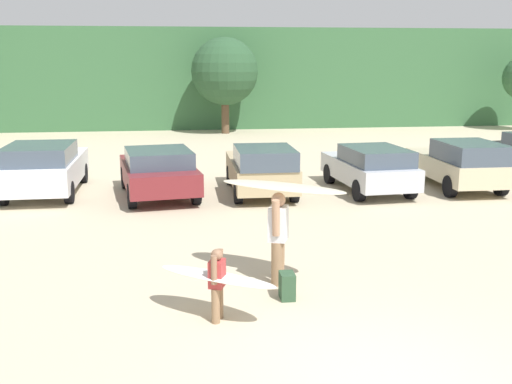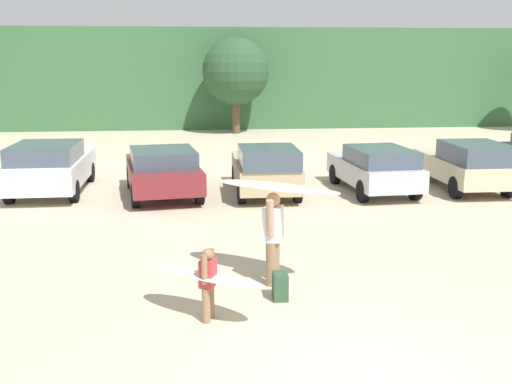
{
  "view_description": "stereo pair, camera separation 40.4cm",
  "coord_description": "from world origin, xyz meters",
  "views": [
    {
      "loc": [
        -2.5,
        -6.62,
        3.94
      ],
      "look_at": [
        -0.77,
        6.75,
        0.98
      ],
      "focal_mm": 42.89,
      "sensor_mm": 36.0,
      "label": 1
    },
    {
      "loc": [
        -2.09,
        -6.66,
        3.94
      ],
      "look_at": [
        -0.77,
        6.75,
        0.98
      ],
      "focal_mm": 42.89,
      "sensor_mm": 36.0,
      "label": 2
    }
  ],
  "objects": [
    {
      "name": "surfboard_white",
      "position": [
        -1.96,
        2.24,
        0.68
      ],
      "size": [
        1.99,
        1.67,
        0.13
      ],
      "rotation": [
        0.0,
        0.0,
        2.51
      ],
      "color": "white"
    },
    {
      "name": "parked_car_champagne",
      "position": [
        6.06,
        10.88,
        0.8
      ],
      "size": [
        1.78,
        4.06,
        1.51
      ],
      "rotation": [
        0.0,
        0.0,
        1.57
      ],
      "color": "beige",
      "rests_on": "ground_plane"
    },
    {
      "name": "parked_car_tan",
      "position": [
        -0.09,
        10.83,
        0.78
      ],
      "size": [
        1.8,
        4.06,
        1.49
      ],
      "rotation": [
        0.0,
        0.0,
        1.57
      ],
      "color": "tan",
      "rests_on": "ground_plane"
    },
    {
      "name": "parked_car_white",
      "position": [
        -6.41,
        11.69,
        0.81
      ],
      "size": [
        2.01,
        4.46,
        1.54
      ],
      "rotation": [
        0.0,
        0.0,
        1.58
      ],
      "color": "white",
      "rests_on": "ground_plane"
    },
    {
      "name": "person_adult",
      "position": [
        -0.78,
        3.62,
        0.93
      ],
      "size": [
        0.42,
        0.71,
        1.65
      ],
      "rotation": [
        0.0,
        0.0,
        2.79
      ],
      "color": "#8C6B4C",
      "rests_on": "ground_plane"
    },
    {
      "name": "parked_car_maroon",
      "position": [
        -3.08,
        10.97,
        0.76
      ],
      "size": [
        2.49,
        4.31,
        1.4
      ],
      "rotation": [
        0.0,
        0.0,
        1.72
      ],
      "color": "maroon",
      "rests_on": "ground_plane"
    },
    {
      "name": "tree_right",
      "position": [
        0.06,
        25.94,
        3.25
      ],
      "size": [
        3.52,
        3.52,
        5.02
      ],
      "color": "brown",
      "rests_on": "ground_plane"
    },
    {
      "name": "parked_car_silver",
      "position": [
        3.2,
        10.82,
        0.75
      ],
      "size": [
        2.02,
        4.06,
        1.39
      ],
      "rotation": [
        0.0,
        0.0,
        1.65
      ],
      "color": "silver",
      "rests_on": "ground_plane"
    },
    {
      "name": "surfboard_cream",
      "position": [
        -0.69,
        3.75,
        1.73
      ],
      "size": [
        2.34,
        1.93,
        0.07
      ],
      "rotation": [
        0.0,
        0.0,
        2.52
      ],
      "color": "beige"
    },
    {
      "name": "hillside_ridge",
      "position": [
        0.0,
        33.68,
        2.8
      ],
      "size": [
        108.0,
        12.0,
        5.61
      ],
      "primitive_type": "cube",
      "color": "#38663D",
      "rests_on": "ground_plane"
    },
    {
      "name": "backpack_dropped",
      "position": [
        -0.75,
        2.84,
        0.22
      ],
      "size": [
        0.24,
        0.34,
        0.45
      ],
      "color": "#2D4C33",
      "rests_on": "ground_plane"
    },
    {
      "name": "person_child",
      "position": [
        -1.96,
        2.13,
        0.64
      ],
      "size": [
        0.29,
        0.44,
        1.14
      ],
      "rotation": [
        0.0,
        0.0,
        2.79
      ],
      "color": "#8C6B4C",
      "rests_on": "ground_plane"
    }
  ]
}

